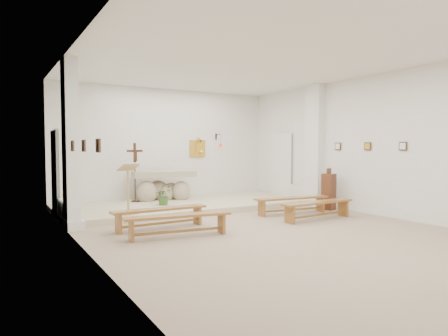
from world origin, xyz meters
TOP-DOWN VIEW (x-y plane):
  - ground at (0.00, 0.00)m, footprint 7.00×10.00m
  - wall_left at (-3.49, 0.00)m, footprint 0.02×10.00m
  - wall_right at (3.49, 0.00)m, footprint 0.02×10.00m
  - wall_back at (0.00, 4.99)m, footprint 7.00×0.02m
  - ceiling at (0.00, 0.00)m, footprint 7.00×10.00m
  - sanctuary_platform at (0.00, 3.50)m, footprint 6.98×3.00m
  - pilaster_left at (-3.37, 2.00)m, footprint 0.26×0.55m
  - pilaster_right at (3.37, 2.00)m, footprint 0.26×0.55m
  - gold_wall_relief at (1.05, 4.96)m, footprint 0.55×0.04m
  - sanctuary_lamp at (1.75, 4.71)m, footprint 0.11×0.36m
  - station_frame_left_front at (-3.47, -0.80)m, footprint 0.03×0.20m
  - station_frame_left_mid at (-3.47, 0.20)m, footprint 0.03×0.20m
  - station_frame_left_rear at (-3.47, 1.20)m, footprint 0.03×0.20m
  - station_frame_right_front at (3.47, -0.80)m, footprint 0.03×0.20m
  - station_frame_right_mid at (3.47, 0.20)m, footprint 0.03×0.20m
  - station_frame_right_rear at (3.47, 1.20)m, footprint 0.03×0.20m
  - radiator_left at (-3.43, 2.70)m, footprint 0.10×0.85m
  - radiator_right at (3.43, 2.70)m, footprint 0.10×0.85m
  - altar at (-0.41, 4.30)m, footprint 1.90×1.01m
  - lectern at (-2.07, 2.35)m, footprint 0.50×0.45m
  - crucifix_stand at (-1.27, 4.30)m, footprint 0.49×0.22m
  - potted_plant at (-0.81, 3.31)m, footprint 0.60×0.59m
  - donation_pedestal at (3.10, 1.16)m, footprint 0.38×0.38m
  - bench_left_front at (-1.78, 1.12)m, footprint 2.04×0.37m
  - bench_right_front at (1.78, 1.12)m, footprint 2.06×0.57m
  - bench_left_second at (-1.78, 0.19)m, footprint 2.06×0.60m
  - bench_right_second at (1.78, 0.19)m, footprint 2.05×0.41m

SIDE VIEW (x-z plane):
  - ground at x=0.00m, z-range 0.00..0.00m
  - sanctuary_platform at x=0.00m, z-range 0.00..0.15m
  - radiator_left at x=-3.43m, z-range 0.01..0.53m
  - radiator_right at x=3.43m, z-range 0.01..0.53m
  - bench_left_front at x=-1.78m, z-range 0.11..0.54m
  - bench_right_front at x=1.78m, z-range 0.11..0.54m
  - bench_left_second at x=-1.78m, z-range 0.11..0.54m
  - bench_right_second at x=1.78m, z-range 0.11..0.54m
  - potted_plant at x=-0.81m, z-range 0.15..0.66m
  - donation_pedestal at x=3.10m, z-range -0.07..1.06m
  - altar at x=-0.41m, z-range 0.04..0.97m
  - lectern at x=-2.07m, z-range 0.14..1.34m
  - crucifix_stand at x=-1.27m, z-range 0.28..1.94m
  - gold_wall_relief at x=1.05m, z-range 1.38..1.92m
  - station_frame_left_front at x=-3.47m, z-range 1.62..1.82m
  - station_frame_left_mid at x=-3.47m, z-range 1.62..1.82m
  - station_frame_left_rear at x=-3.47m, z-range 1.62..1.82m
  - station_frame_right_front at x=3.47m, z-range 1.62..1.82m
  - station_frame_right_mid at x=3.47m, z-range 1.62..1.82m
  - station_frame_right_rear at x=3.47m, z-range 1.62..1.82m
  - wall_left at x=-3.49m, z-range 0.00..3.50m
  - wall_right at x=3.49m, z-range 0.00..3.50m
  - wall_back at x=0.00m, z-range 0.00..3.50m
  - pilaster_left at x=-3.37m, z-range 0.00..3.50m
  - pilaster_right at x=3.37m, z-range 0.00..3.50m
  - sanctuary_lamp at x=1.75m, z-range 1.59..2.03m
  - ceiling at x=0.00m, z-range 3.48..3.50m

